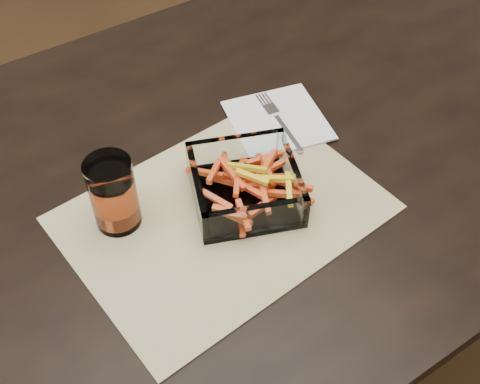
% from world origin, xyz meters
% --- Properties ---
extents(dining_table, '(1.60, 0.90, 0.75)m').
position_xyz_m(dining_table, '(0.00, 0.00, 0.66)').
color(dining_table, black).
rests_on(dining_table, ground).
extents(placemat, '(0.48, 0.37, 0.00)m').
position_xyz_m(placemat, '(-0.13, -0.10, 0.75)').
color(placemat, tan).
rests_on(placemat, dining_table).
extents(glass_bowl, '(0.20, 0.20, 0.06)m').
position_xyz_m(glass_bowl, '(-0.09, -0.09, 0.78)').
color(glass_bowl, white).
rests_on(glass_bowl, placemat).
extents(tumbler, '(0.07, 0.07, 0.12)m').
position_xyz_m(tumbler, '(-0.27, -0.03, 0.81)').
color(tumbler, white).
rests_on(tumbler, placemat).
extents(napkin, '(0.19, 0.19, 0.00)m').
position_xyz_m(napkin, '(0.06, 0.02, 0.76)').
color(napkin, white).
rests_on(napkin, placemat).
extents(fork, '(0.04, 0.16, 0.00)m').
position_xyz_m(fork, '(0.06, 0.02, 0.76)').
color(fork, silver).
rests_on(fork, napkin).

